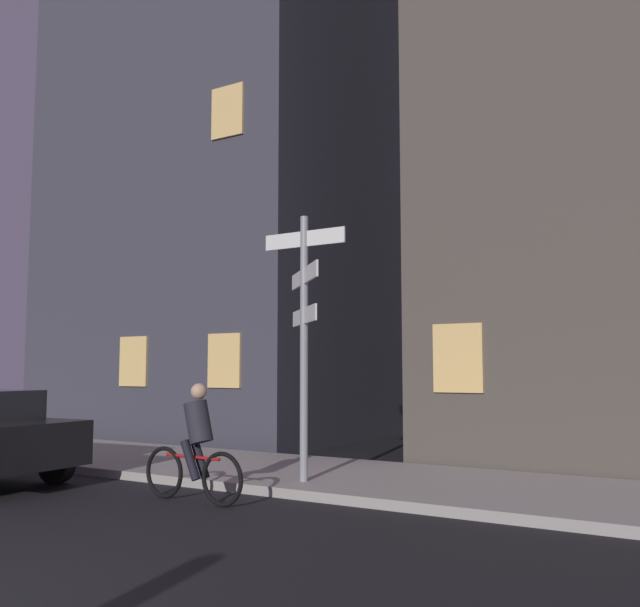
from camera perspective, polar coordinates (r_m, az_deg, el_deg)
name	(u,v)px	position (r m, az deg, el deg)	size (l,w,h in m)	color
sidewalk_kerb	(354,479)	(11.49, 2.77, -14.03)	(40.00, 3.40, 0.14)	#9E9991
signpost	(304,321)	(10.67, -1.31, -1.41)	(1.44, 1.28, 4.01)	gray
cyclist	(195,447)	(9.88, -10.10, -11.40)	(1.82, 0.35, 1.61)	black
building_left_block	(239,96)	(22.11, -6.57, 16.44)	(8.46, 7.95, 20.03)	#383842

